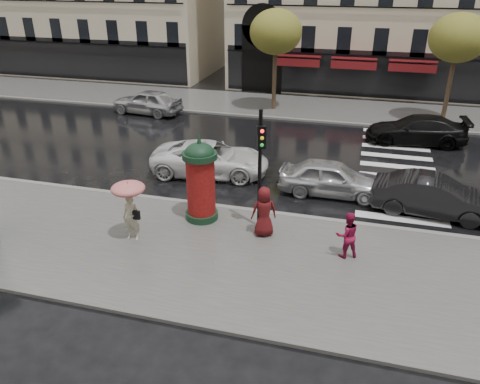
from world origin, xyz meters
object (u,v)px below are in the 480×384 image
(man_burgundy, at_px, (264,212))
(car_far_silver, at_px, (147,102))
(woman_umbrella, at_px, (130,201))
(car_darkgrey, at_px, (434,196))
(morris_column, at_px, (201,179))
(traffic_light, at_px, (260,159))
(car_white, at_px, (210,159))
(woman_red, at_px, (347,235))
(car_silver, at_px, (331,178))
(car_black, at_px, (416,130))

(man_burgundy, distance_m, car_far_silver, 17.63)
(woman_umbrella, distance_m, car_darkgrey, 11.75)
(morris_column, bearing_deg, traffic_light, -2.97)
(car_darkgrey, height_order, car_white, car_darkgrey)
(man_burgundy, bearing_deg, car_white, -76.32)
(morris_column, distance_m, traffic_light, 2.55)
(woman_red, bearing_deg, morris_column, -36.96)
(woman_red, height_order, car_silver, woman_red)
(woman_red, relative_size, morris_column, 0.47)
(woman_red, height_order, car_white, woman_red)
(woman_umbrella, xyz_separation_m, car_white, (0.75, 6.59, -0.85))
(woman_red, bearing_deg, car_white, -64.81)
(woman_umbrella, xyz_separation_m, car_far_silver, (-6.60, 15.21, -0.80))
(woman_red, bearing_deg, woman_umbrella, -17.77)
(car_darkgrey, relative_size, car_black, 0.88)
(woman_umbrella, bearing_deg, traffic_light, 25.28)
(car_black, bearing_deg, car_white, -57.70)
(man_burgundy, bearing_deg, car_far_silver, -73.60)
(morris_column, relative_size, traffic_light, 0.77)
(woman_umbrella, height_order, traffic_light, traffic_light)
(woman_red, distance_m, car_silver, 5.08)
(morris_column, height_order, car_silver, morris_column)
(morris_column, distance_m, car_darkgrey, 9.24)
(car_silver, height_order, car_darkgrey, car_darkgrey)
(car_silver, xyz_separation_m, car_white, (-5.75, 0.76, 0.00))
(woman_umbrella, distance_m, car_black, 17.27)
(woman_red, distance_m, car_white, 8.83)
(car_black, bearing_deg, morris_column, -40.42)
(man_burgundy, relative_size, traffic_light, 0.42)
(car_black, bearing_deg, car_silver, -30.66)
(man_burgundy, height_order, traffic_light, traffic_light)
(woman_umbrella, relative_size, car_far_silver, 0.48)
(woman_red, xyz_separation_m, traffic_light, (-3.26, 1.15, 1.92))
(morris_column, height_order, car_far_silver, morris_column)
(traffic_light, distance_m, car_black, 13.47)
(car_silver, relative_size, car_far_silver, 0.94)
(car_silver, height_order, car_far_silver, car_far_silver)
(woman_red, xyz_separation_m, man_burgundy, (-2.97, 0.66, 0.12))
(woman_umbrella, xyz_separation_m, car_black, (10.47, 13.71, -0.83))
(car_white, distance_m, car_black, 12.06)
(car_white, height_order, car_far_silver, car_far_silver)
(car_white, xyz_separation_m, car_far_silver, (-7.35, 8.62, 0.04))
(car_darkgrey, relative_size, car_far_silver, 0.99)
(car_black, bearing_deg, woman_red, -17.14)
(car_far_silver, bearing_deg, morris_column, 39.50)
(car_white, bearing_deg, car_black, -60.62)
(morris_column, xyz_separation_m, car_white, (-1.13, 4.49, -1.02))
(woman_umbrella, xyz_separation_m, man_burgundy, (4.47, 1.50, -0.55))
(car_white, relative_size, car_far_silver, 1.16)
(man_burgundy, relative_size, car_darkgrey, 0.40)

